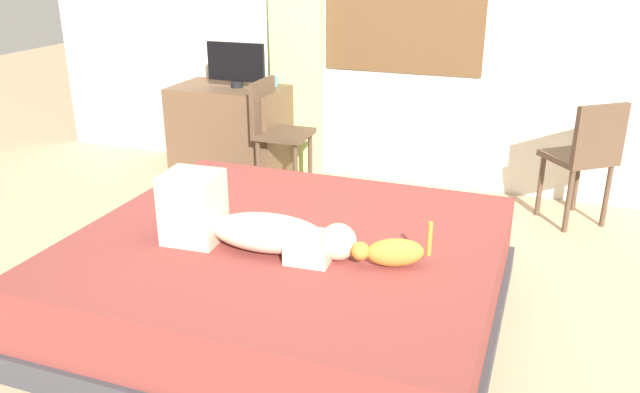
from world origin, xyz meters
TOP-DOWN VIEW (x-y plane):
  - ground_plane at (0.00, 0.00)m, footprint 16.00×16.00m
  - bed at (-0.03, 0.01)m, footprint 2.09×1.90m
  - person_lying at (-0.15, -0.16)m, footprint 0.94×0.31m
  - cat at (0.53, -0.12)m, footprint 0.34×0.20m
  - desk at (-1.33, 1.89)m, footprint 0.90×0.56m
  - tv_monitor at (-1.25, 1.89)m, footprint 0.48×0.10m
  - cup at (-1.01, 2.04)m, footprint 0.07×0.07m
  - chair_by_desk at (-0.84, 1.68)m, footprint 0.38×0.38m
  - chair_spare at (1.36, 1.78)m, footprint 0.53×0.53m
  - curtain_left at (-0.86, 2.17)m, footprint 0.44×0.06m

SIDE VIEW (x-z plane):
  - ground_plane at x=0.00m, z-range 0.00..0.00m
  - bed at x=-0.03m, z-range 0.00..0.45m
  - desk at x=-1.33m, z-range 0.00..0.74m
  - chair_by_desk at x=-0.84m, z-range 0.08..0.94m
  - chair_spare at x=1.36m, z-range 0.08..0.94m
  - cat at x=0.53m, z-range 0.42..0.63m
  - person_lying at x=-0.15m, z-range 0.40..0.74m
  - cup at x=-1.01m, z-range 0.74..0.82m
  - tv_monitor at x=-1.25m, z-range 0.75..1.10m
  - curtain_left at x=-0.86m, z-range 0.00..2.34m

